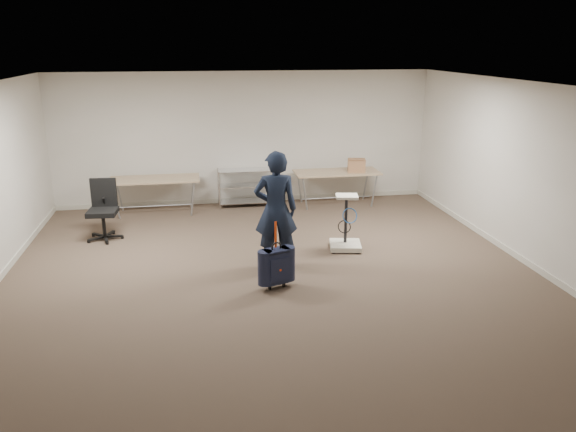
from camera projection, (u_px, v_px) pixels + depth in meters
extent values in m
plane|color=#4B392E|center=(277.00, 284.00, 8.13)|extent=(9.00, 9.00, 0.00)
plane|color=beige|center=(245.00, 138.00, 11.95)|extent=(8.00, 0.00, 8.00)
plane|color=beige|center=(384.00, 372.00, 3.48)|extent=(8.00, 0.00, 8.00)
plane|color=beige|center=(541.00, 180.00, 8.36)|extent=(0.00, 9.00, 9.00)
plane|color=silver|center=(275.00, 87.00, 7.30)|extent=(8.00, 8.00, 0.00)
cube|color=beige|center=(246.00, 200.00, 12.34)|extent=(8.00, 0.02, 0.10)
cube|color=beige|center=(529.00, 264.00, 8.76)|extent=(0.02, 9.00, 0.10)
cube|color=#A08062|center=(154.00, 179.00, 11.33)|extent=(1.80, 0.75, 0.03)
cylinder|color=#94979C|center=(156.00, 206.00, 11.50)|extent=(1.50, 0.02, 0.02)
cylinder|color=#94979C|center=(116.00, 202.00, 11.04)|extent=(0.13, 0.04, 0.69)
cylinder|color=#94979C|center=(193.00, 199.00, 11.28)|extent=(0.13, 0.04, 0.69)
cylinder|color=#94979C|center=(119.00, 195.00, 11.60)|extent=(0.13, 0.04, 0.69)
cylinder|color=#94979C|center=(193.00, 191.00, 11.84)|extent=(0.13, 0.04, 0.69)
cube|color=#A08062|center=(337.00, 172.00, 11.94)|extent=(1.80, 0.75, 0.03)
cylinder|color=#94979C|center=(336.00, 198.00, 12.11)|extent=(1.50, 0.02, 0.02)
cylinder|color=#94979C|center=(305.00, 194.00, 11.65)|extent=(0.13, 0.04, 0.69)
cylinder|color=#94979C|center=(374.00, 191.00, 11.89)|extent=(0.13, 0.04, 0.69)
cylinder|color=#94979C|center=(299.00, 187.00, 12.21)|extent=(0.13, 0.04, 0.69)
cylinder|color=#94979C|center=(366.00, 184.00, 12.46)|extent=(0.13, 0.04, 0.69)
cylinder|color=silver|center=(219.00, 191.00, 11.66)|extent=(0.02, 0.02, 0.80)
cylinder|color=silver|center=(276.00, 189.00, 11.85)|extent=(0.02, 0.02, 0.80)
cylinder|color=silver|center=(218.00, 186.00, 12.08)|extent=(0.02, 0.02, 0.80)
cylinder|color=silver|center=(273.00, 184.00, 12.27)|extent=(0.02, 0.02, 0.80)
cube|color=silver|center=(247.00, 201.00, 12.05)|extent=(1.20, 0.45, 0.02)
cube|color=silver|center=(247.00, 185.00, 11.95)|extent=(1.20, 0.45, 0.02)
cube|color=silver|center=(247.00, 170.00, 11.85)|extent=(1.20, 0.45, 0.01)
imported|color=black|center=(276.00, 210.00, 8.57)|extent=(0.69, 0.48, 1.82)
cube|color=black|center=(277.00, 266.00, 7.91)|extent=(0.41, 0.32, 0.50)
cube|color=black|center=(276.00, 282.00, 8.00)|extent=(0.36, 0.24, 0.03)
cylinder|color=black|center=(269.00, 287.00, 7.95)|extent=(0.04, 0.07, 0.07)
cylinder|color=black|center=(284.00, 284.00, 8.05)|extent=(0.04, 0.07, 0.07)
torus|color=black|center=(276.00, 247.00, 7.83)|extent=(0.16, 0.07, 0.16)
cube|color=red|center=(276.00, 235.00, 7.79)|extent=(0.03, 0.02, 0.38)
cylinder|color=black|center=(105.00, 237.00, 9.99)|extent=(0.64, 0.64, 0.10)
cylinder|color=black|center=(104.00, 225.00, 9.93)|extent=(0.06, 0.06, 0.43)
cube|color=black|center=(103.00, 212.00, 9.86)|extent=(0.53, 0.53, 0.09)
cube|color=black|center=(104.00, 192.00, 9.99)|extent=(0.45, 0.10, 0.51)
cube|color=beige|center=(345.00, 245.00, 9.52)|extent=(0.60, 0.60, 0.08)
cylinder|color=black|center=(337.00, 253.00, 9.31)|extent=(0.06, 0.06, 0.04)
cylinder|color=black|center=(345.00, 219.00, 9.43)|extent=(0.05, 0.05, 0.82)
cube|color=beige|center=(347.00, 196.00, 9.26)|extent=(0.41, 0.37, 0.04)
torus|color=#2460B5|center=(351.00, 215.00, 9.29)|extent=(0.28, 0.15, 0.25)
cube|color=olive|center=(356.00, 165.00, 11.89)|extent=(0.41, 0.34, 0.27)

